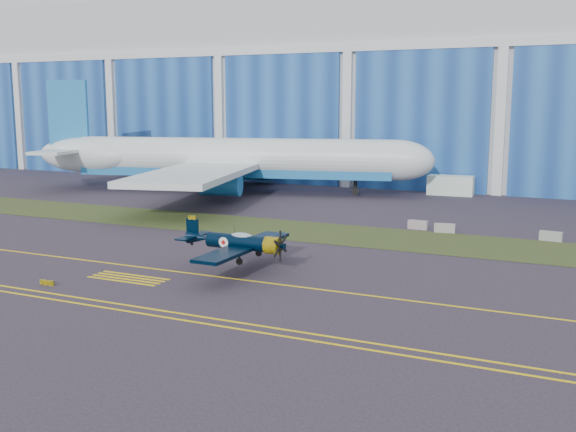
% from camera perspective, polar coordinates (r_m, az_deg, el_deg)
% --- Properties ---
extents(ground, '(260.00, 260.00, 0.00)m').
position_cam_1_polar(ground, '(49.69, 9.41, -5.29)').
color(ground, '#342C39').
rests_on(ground, ground).
extents(grass_median, '(260.00, 10.00, 0.02)m').
position_cam_1_polar(grass_median, '(62.96, 12.84, -2.23)').
color(grass_median, '#475128').
rests_on(grass_median, ground).
extents(hangar, '(220.00, 45.70, 30.00)m').
position_cam_1_polar(hangar, '(118.85, 19.11, 10.19)').
color(hangar, silver).
rests_on(hangar, ground).
extents(taxiway_centreline, '(200.00, 0.20, 0.02)m').
position_cam_1_polar(taxiway_centreline, '(45.06, 7.69, -6.79)').
color(taxiway_centreline, yellow).
rests_on(taxiway_centreline, ground).
extents(edge_line_near, '(80.00, 0.20, 0.02)m').
position_cam_1_polar(edge_line_near, '(36.53, 3.18, -10.67)').
color(edge_line_near, yellow).
rests_on(edge_line_near, ground).
extents(edge_line_far, '(80.00, 0.20, 0.02)m').
position_cam_1_polar(edge_line_far, '(37.41, 3.76, -10.18)').
color(edge_line_far, yellow).
rests_on(edge_line_far, ground).
extents(hold_short_ladder, '(6.00, 2.40, 0.02)m').
position_cam_1_polar(hold_short_ladder, '(50.60, -13.36, -5.14)').
color(hold_short_ladder, yellow).
rests_on(hold_short_ladder, ground).
extents(guard_board_left, '(1.20, 0.15, 0.35)m').
position_cam_1_polar(guard_board_left, '(50.34, -19.72, -5.34)').
color(guard_board_left, yellow).
rests_on(guard_board_left, ground).
extents(warbird, '(9.52, 11.47, 3.39)m').
position_cam_1_polar(warbird, '(50.76, -4.28, -2.20)').
color(warbird, black).
rests_on(warbird, ground).
extents(jetliner, '(73.58, 66.56, 21.90)m').
position_cam_1_polar(jetliner, '(95.76, -4.69, 8.54)').
color(jetliner, silver).
rests_on(jetliner, ground).
extents(shipping_container, '(6.30, 2.74, 2.69)m').
position_cam_1_polar(shipping_container, '(95.70, 13.61, 2.54)').
color(shipping_container, white).
rests_on(shipping_container, ground).
extents(barrier_a, '(2.03, 0.72, 0.90)m').
position_cam_1_polar(barrier_a, '(69.18, 10.94, -0.74)').
color(barrier_a, '#9C8A92').
rests_on(barrier_a, ground).
extents(barrier_b, '(2.07, 0.90, 0.90)m').
position_cam_1_polar(barrier_b, '(67.92, 13.12, -1.01)').
color(barrier_b, gray).
rests_on(barrier_b, ground).
extents(barrier_c, '(2.06, 0.85, 0.90)m').
position_cam_1_polar(barrier_c, '(66.75, 21.36, -1.61)').
color(barrier_c, gray).
rests_on(barrier_c, ground).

